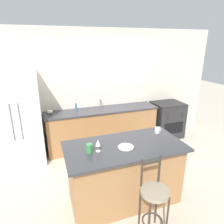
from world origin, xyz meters
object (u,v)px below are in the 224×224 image
at_px(refrigerator, 19,119).
at_px(wine_glass, 98,143).
at_px(bar_stool_near, 154,198).
at_px(soap_bottle, 76,108).
at_px(pumpkin_decoration, 50,112).
at_px(tumbler_cup, 89,148).
at_px(oven_range, 167,119).
at_px(coffee_mug, 157,130).
at_px(dinner_plate, 126,147).

relative_size(refrigerator, wine_glass, 10.36).
xyz_separation_m(bar_stool_near, soap_bottle, (-0.50, 2.59, 0.44)).
height_order(bar_stool_near, pumpkin_decoration, bar_stool_near).
bearing_deg(tumbler_cup, soap_bottle, 85.77).
height_order(oven_range, wine_glass, wine_glass).
relative_size(wine_glass, soap_bottle, 0.95).
relative_size(bar_stool_near, tumbler_cup, 8.25).
bearing_deg(wine_glass, coffee_mug, 13.21).
relative_size(tumbler_cup, soap_bottle, 0.69).
height_order(coffee_mug, soap_bottle, soap_bottle).
height_order(refrigerator, pumpkin_decoration, refrigerator).
distance_m(refrigerator, pumpkin_decoration, 0.63).
relative_size(oven_range, bar_stool_near, 0.86).
xyz_separation_m(oven_range, coffee_mug, (-1.29, -1.57, 0.55)).
xyz_separation_m(bar_stool_near, dinner_plate, (-0.12, 0.62, 0.41)).
distance_m(oven_range, soap_bottle, 2.41).
xyz_separation_m(bar_stool_near, pumpkin_decoration, (-1.07, 2.59, 0.41)).
xyz_separation_m(tumbler_cup, pumpkin_decoration, (-0.42, 1.94, -0.05)).
xyz_separation_m(oven_range, bar_stool_near, (-1.85, -2.48, 0.10)).
xyz_separation_m(oven_range, dinner_plate, (-1.97, -1.86, 0.51)).
height_order(dinner_plate, soap_bottle, soap_bottle).
bearing_deg(pumpkin_decoration, dinner_plate, -64.28).
xyz_separation_m(oven_range, tumbler_cup, (-2.49, -1.83, 0.57)).
height_order(refrigerator, wine_glass, refrigerator).
relative_size(refrigerator, bar_stool_near, 1.74).
distance_m(refrigerator, soap_bottle, 1.19).
relative_size(oven_range, coffee_mug, 7.74).
distance_m(refrigerator, wine_glass, 2.11).
bearing_deg(soap_bottle, dinner_plate, -79.13).
height_order(coffee_mug, tumbler_cup, tumbler_cup).
height_order(refrigerator, dinner_plate, refrigerator).
bearing_deg(refrigerator, coffee_mug, -33.97).
bearing_deg(oven_range, bar_stool_near, -126.77).
height_order(bar_stool_near, dinner_plate, bar_stool_near).
xyz_separation_m(pumpkin_decoration, soap_bottle, (0.57, 0.01, 0.03)).
relative_size(bar_stool_near, wine_glass, 5.95).
xyz_separation_m(wine_glass, soap_bottle, (0.02, 1.94, -0.09)).
relative_size(coffee_mug, pumpkin_decoration, 0.99).
distance_m(dinner_plate, pumpkin_decoration, 2.18).
distance_m(pumpkin_decoration, soap_bottle, 0.57).
xyz_separation_m(wine_glass, pumpkin_decoration, (-0.54, 1.94, -0.12)).
bearing_deg(dinner_plate, soap_bottle, 100.87).
xyz_separation_m(refrigerator, pumpkin_decoration, (0.61, 0.17, 0.04)).
distance_m(refrigerator, bar_stool_near, 2.96).
height_order(wine_glass, tumbler_cup, wine_glass).
relative_size(refrigerator, tumbler_cup, 14.38).
xyz_separation_m(bar_stool_near, wine_glass, (-0.52, 0.65, 0.53)).
bearing_deg(tumbler_cup, coffee_mug, 11.90).
xyz_separation_m(coffee_mug, tumbler_cup, (-1.21, -0.25, 0.02)).
xyz_separation_m(refrigerator, dinner_plate, (1.56, -1.79, 0.04)).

